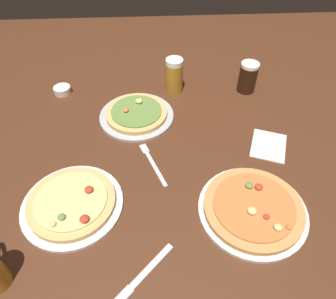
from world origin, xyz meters
The scene contains 10 objects.
ground_plane centered at (0.00, 0.00, -0.01)m, with size 2.40×2.40×0.03m, color #4C2816.
pizza_plate_near centered at (0.25, -0.26, 0.02)m, with size 0.34×0.34×0.05m.
pizza_plate_far centered at (-0.12, 0.21, 0.02)m, with size 0.30×0.30×0.05m.
pizza_plate_side centered at (-0.31, -0.21, 0.02)m, with size 0.32×0.32×0.05m.
beer_mug_dark centered at (0.05, 0.40, 0.08)m, with size 0.08×0.12×0.15m.
beer_mug_amber centered at (0.38, 0.38, 0.07)m, with size 0.11×0.11×0.13m.
ramekin_sauce centered at (-0.45, 0.40, 0.02)m, with size 0.07×0.07×0.03m, color silver.
napkin_folded centered at (0.38, 0.02, 0.00)m, with size 0.12×0.16×0.01m, color silver.
fork_left centered at (-0.06, -0.05, 0.00)m, with size 0.10×0.21×0.01m.
knife_right centered at (-0.09, -0.44, 0.00)m, with size 0.17×0.17×0.01m.
Camera 1 is at (-0.04, -0.78, 0.83)m, focal length 33.32 mm.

